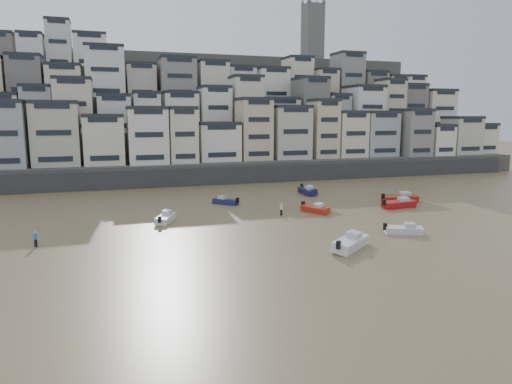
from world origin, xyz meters
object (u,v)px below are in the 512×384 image
object	(u,v)px
boat_f	(166,217)
person_pink	(281,209)
boat_i	(307,190)
boat_a	(350,241)
person_blue	(35,239)
boat_g	(400,197)
boat_d	(399,203)
boat_e	(315,208)
boat_h	(225,200)
boat_b	(404,229)

from	to	relation	value
boat_f	person_pink	bearing A→B (deg)	-69.00
boat_f	boat_i	size ratio (longest dim) A/B	0.90
boat_a	person_pink	world-z (taller)	person_pink
boat_f	person_blue	bearing A→B (deg)	140.54
boat_f	boat_g	xyz separation A→B (m)	(37.23, 2.52, 0.16)
boat_d	boat_f	bearing A→B (deg)	173.88
boat_e	boat_i	size ratio (longest dim) A/B	0.84
boat_d	person_blue	distance (m)	49.19
boat_f	boat_a	bearing A→B (deg)	-113.94
boat_h	person_pink	bearing A→B (deg)	160.86
boat_g	boat_f	bearing A→B (deg)	-171.63
person_blue	person_pink	size ratio (longest dim) A/B	1.00
boat_b	boat_f	bearing A→B (deg)	174.71
boat_g	boat_b	bearing A→B (deg)	-119.39
boat_g	person_blue	world-z (taller)	person_blue
boat_a	boat_e	distance (m)	18.29
boat_f	boat_b	distance (m)	29.59
boat_d	boat_g	world-z (taller)	boat_g
boat_g	person_pink	bearing A→B (deg)	-167.03
boat_f	boat_b	xyz separation A→B (m)	(25.73, -14.61, -0.08)
boat_h	person_pink	xyz separation A→B (m)	(5.38, -10.36, 0.25)
boat_d	boat_g	xyz separation A→B (m)	(2.77, 3.66, 0.07)
person_blue	boat_e	bearing A→B (deg)	11.09
boat_h	boat_e	bearing A→B (deg)	179.94
boat_h	boat_g	bearing A→B (deg)	-151.52
boat_f	boat_a	world-z (taller)	boat_a
boat_d	boat_e	bearing A→B (deg)	172.62
boat_b	boat_h	bearing A→B (deg)	146.54
boat_b	boat_i	size ratio (longest dim) A/B	0.80
boat_a	boat_e	bearing A→B (deg)	38.51
boat_a	boat_b	distance (m)	9.69
boat_a	boat_d	world-z (taller)	boat_a
boat_b	person_blue	world-z (taller)	person_blue
boat_f	boat_h	size ratio (longest dim) A/B	1.15
boat_d	boat_g	size ratio (longest dim) A/B	0.92
boat_e	boat_g	bearing A→B (deg)	75.60
boat_g	person_blue	bearing A→B (deg)	-164.69
boat_a	person_pink	size ratio (longest dim) A/B	3.61
boat_a	boat_h	distance (m)	28.56
boat_h	boat_a	bearing A→B (deg)	146.20
boat_i	boat_e	bearing A→B (deg)	-18.58
boat_f	boat_a	size ratio (longest dim) A/B	0.82
boat_h	boat_i	size ratio (longest dim) A/B	0.78
boat_f	person_blue	size ratio (longest dim) A/B	2.98
boat_a	person_blue	xyz separation A→B (m)	(-31.05, 10.84, 0.01)
boat_e	person_blue	bearing A→B (deg)	-103.53
boat_g	person_pink	size ratio (longest dim) A/B	3.63
boat_b	boat_g	world-z (taller)	boat_g
boat_e	boat_h	xyz separation A→B (m)	(-10.64, 10.09, -0.05)
boat_e	boat_h	bearing A→B (deg)	-158.11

